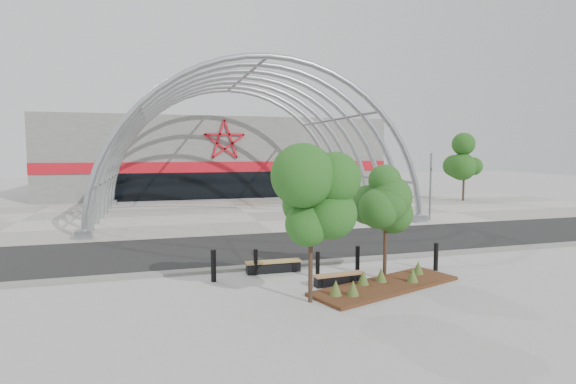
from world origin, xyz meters
The scene contains 18 objects.
ground centered at (0.00, 0.00, 0.00)m, with size 140.00×140.00×0.00m, color #9B9A95.
road centered at (0.00, 3.50, 0.01)m, with size 140.00×7.00×0.02m, color black.
forecourt centered at (0.00, 15.50, 0.02)m, with size 60.00×17.00×0.04m, color gray.
kerb centered at (0.00, -0.25, 0.06)m, with size 60.00×0.50×0.12m, color slate.
arena_building centered at (0.00, 33.45, 3.99)m, with size 34.00×15.24×8.00m.
vault_canopy centered at (0.00, 15.50, 0.02)m, with size 20.80×15.80×20.36m.
planting_bed centered at (1.11, -3.90, 0.14)m, with size 5.89×3.47×0.60m.
signal_pole centered at (11.12, 8.50, 2.35)m, with size 0.22×0.64×4.50m.
street_tree_0 centered at (-1.77, -4.58, 3.09)m, with size 1.89×1.89×4.30m.
street_tree_1 centered at (1.66, -2.92, 2.81)m, with size 1.65×1.65×3.91m.
bench_0 centered at (-2.02, -0.97, 0.22)m, with size 2.13×0.48×0.45m.
bench_1 centered at (-0.22, -3.16, 0.19)m, with size 1.87×0.55×0.39m.
bollard_0 centered at (-4.36, -1.57, 0.57)m, with size 0.18×0.18×1.14m, color black.
bollard_1 centered at (-2.75, -1.15, 0.49)m, with size 0.16×0.16×0.97m, color black.
bollard_2 centered at (-0.65, -2.15, 0.49)m, with size 0.16×0.16×0.97m, color black.
bollard_3 centered at (1.07, -1.88, 0.51)m, with size 0.16×0.16×1.02m, color black.
bollard_4 centered at (4.11, -2.46, 0.54)m, with size 0.17×0.17×1.07m, color black.
bg_tree_1 centered at (21.00, 18.00, 4.25)m, with size 2.70×2.70×5.91m.
Camera 1 is at (-6.16, -17.29, 4.63)m, focal length 28.00 mm.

